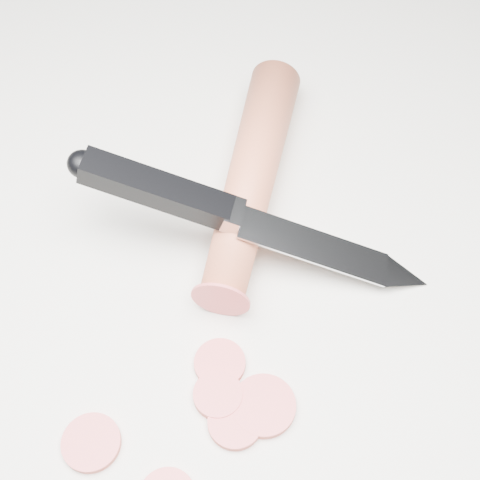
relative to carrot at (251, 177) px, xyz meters
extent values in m
plane|color=silver|center=(-0.05, -0.10, -0.02)|extent=(2.40, 2.40, 0.00)
cylinder|color=#C95737|center=(0.00, 0.00, 0.00)|extent=(0.12, 0.20, 0.03)
cylinder|color=#DB4C4F|center=(-0.06, -0.15, -0.02)|extent=(0.03, 0.03, 0.01)
cylinder|color=#DB4C4F|center=(-0.03, -0.16, -0.02)|extent=(0.04, 0.04, 0.01)
cylinder|color=#DB4C4F|center=(-0.05, -0.17, -0.02)|extent=(0.03, 0.03, 0.01)
cylinder|color=#DB4C4F|center=(-0.05, -0.13, -0.02)|extent=(0.03, 0.03, 0.01)
cylinder|color=#DB4C4F|center=(-0.14, -0.16, -0.02)|extent=(0.04, 0.04, 0.01)
camera|label=1|loc=(-0.08, -0.29, 0.38)|focal=50.00mm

